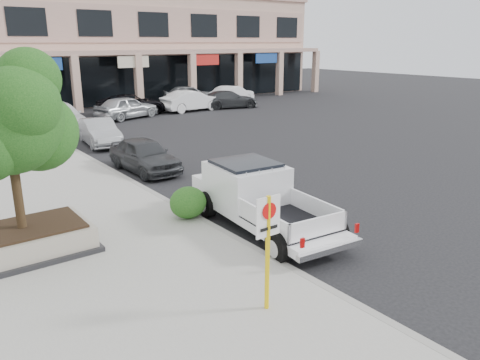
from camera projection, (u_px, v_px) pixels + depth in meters
The scene contains 19 objects.
ground at pixel (300, 239), 12.68m from camera, with size 120.00×120.00×0.00m, color black.
sidewalk at pixel (29, 216), 14.12m from camera, with size 8.00×52.00×0.15m, color gray.
curb at pixel (149, 192), 16.38m from camera, with size 0.20×52.00×0.15m, color gray.
strip_mall at pixel (104, 46), 41.99m from camera, with size 40.55×12.43×9.50m.
planter at pixel (24, 240), 11.40m from camera, with size 3.20×2.20×0.68m.
planter_tree at pixel (12, 119), 10.76m from camera, with size 2.90×2.55×4.00m.
no_parking_sign at pixel (268, 238), 8.69m from camera, with size 0.55×0.09×2.30m.
hedge at pixel (188, 203), 13.65m from camera, with size 1.10×0.99×0.94m, color #194C15.
pickup_truck at pixel (265, 200), 13.04m from camera, with size 2.10×5.66×1.78m, color white, non-canonical shape.
curb_car_a at pixel (144, 155), 19.07m from camera, with size 1.62×4.02×1.37m, color #2E3033.
curb_car_b at pixel (99, 132), 23.96m from camera, with size 1.43×4.09×1.35m, color #929599.
curb_car_c at pixel (59, 117), 27.70m from camera, with size 2.30×5.65×1.64m, color silver.
curb_car_d at pixel (51, 116), 29.02m from camera, with size 2.32×5.03×1.40m, color black.
lot_car_a at pixel (126, 107), 32.10m from camera, with size 1.85×4.59×1.56m, color #A8ACB1.
lot_car_b at pixel (191, 101), 35.71m from camera, with size 1.65×4.74×1.56m, color white.
lot_car_c at pixel (229, 99), 37.33m from camera, with size 1.92×4.73×1.37m, color #2D2F32.
lot_car_d at pixel (133, 104), 34.37m from camera, with size 2.37×5.13×1.43m, color black.
lot_car_e at pixel (189, 94), 40.53m from camera, with size 1.80×4.49×1.53m, color #A4A7AC.
lot_car_f at pixel (232, 94), 40.24m from camera, with size 1.58×4.52×1.49m, color silver.
Camera 1 is at (-8.29, -8.42, 5.14)m, focal length 35.00 mm.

